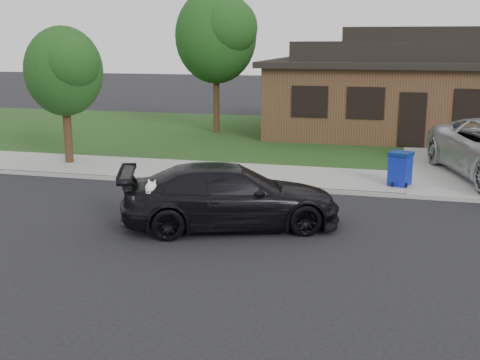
# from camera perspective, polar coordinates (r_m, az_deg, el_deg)

# --- Properties ---
(ground) EXTENTS (120.00, 120.00, 0.00)m
(ground) POSITION_cam_1_polar(r_m,az_deg,el_deg) (14.16, 0.32, -4.28)
(ground) COLOR black
(ground) RESTS_ON ground
(sidewalk) EXTENTS (60.00, 3.00, 0.12)m
(sidewalk) POSITION_cam_1_polar(r_m,az_deg,el_deg) (18.87, 4.00, 0.31)
(sidewalk) COLOR gray
(sidewalk) RESTS_ON ground
(curb) EXTENTS (60.00, 0.12, 0.12)m
(curb) POSITION_cam_1_polar(r_m,az_deg,el_deg) (17.44, 3.11, -0.75)
(curb) COLOR gray
(curb) RESTS_ON ground
(lawn) EXTENTS (60.00, 13.00, 0.13)m
(lawn) POSITION_cam_1_polar(r_m,az_deg,el_deg) (26.64, 7.12, 4.02)
(lawn) COLOR #193814
(lawn) RESTS_ON ground
(driveway) EXTENTS (4.50, 13.00, 0.14)m
(driveway) POSITION_cam_1_polar(r_m,az_deg,el_deg) (23.64, 20.73, 2.12)
(driveway) COLOR gray
(driveway) RESTS_ON ground
(sedan) EXTENTS (5.43, 3.67, 1.46)m
(sedan) POSITION_cam_1_polar(r_m,az_deg,el_deg) (13.85, -0.93, -1.53)
(sedan) COLOR black
(sedan) RESTS_ON ground
(recycling_bin) EXTENTS (0.77, 0.77, 0.98)m
(recycling_bin) POSITION_cam_1_polar(r_m,az_deg,el_deg) (17.97, 14.95, 1.06)
(recycling_bin) COLOR #0E1E9D
(recycling_bin) RESTS_ON sidewalk
(house) EXTENTS (12.60, 8.60, 4.65)m
(house) POSITION_cam_1_polar(r_m,az_deg,el_deg) (28.19, 15.94, 8.36)
(house) COLOR #422B1C
(house) RESTS_ON ground
(tree_0) EXTENTS (3.78, 3.60, 6.34)m
(tree_0) POSITION_cam_1_polar(r_m,az_deg,el_deg) (27.07, -2.05, 13.64)
(tree_0) COLOR #332114
(tree_0) RESTS_ON ground
(tree_2) EXTENTS (2.73, 2.60, 4.59)m
(tree_2) POSITION_cam_1_polar(r_m,az_deg,el_deg) (21.12, -16.22, 9.99)
(tree_2) COLOR #332114
(tree_2) RESTS_ON ground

